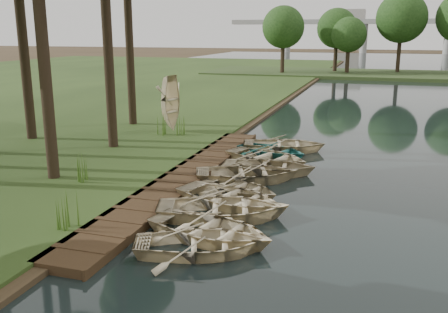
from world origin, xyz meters
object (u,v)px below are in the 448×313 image
(stored_rowboat, at_px, (172,125))
(rowboat_0, at_px, (202,240))
(rowboat_1, at_px, (211,227))
(boardwalk, at_px, (185,178))
(rowboat_2, at_px, (223,206))

(stored_rowboat, bearing_deg, rowboat_0, -143.53)
(rowboat_0, bearing_deg, rowboat_1, -16.52)
(rowboat_0, xyz_separation_m, stored_rowboat, (-6.67, 13.55, 0.20))
(stored_rowboat, bearing_deg, boardwalk, -143.31)
(boardwalk, relative_size, rowboat_1, 4.35)
(boardwalk, distance_m, rowboat_2, 4.24)
(boardwalk, height_order, rowboat_0, rowboat_0)
(rowboat_1, height_order, rowboat_2, rowboat_2)
(stored_rowboat, bearing_deg, rowboat_1, -142.25)
(rowboat_1, xyz_separation_m, stored_rowboat, (-6.60, 12.69, 0.18))
(rowboat_0, relative_size, rowboat_1, 0.95)
(rowboat_2, relative_size, stored_rowboat, 1.33)
(boardwalk, xyz_separation_m, rowboat_2, (2.60, -3.33, 0.31))
(rowboat_1, relative_size, rowboat_2, 0.92)
(rowboat_0, relative_size, stored_rowboat, 1.16)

